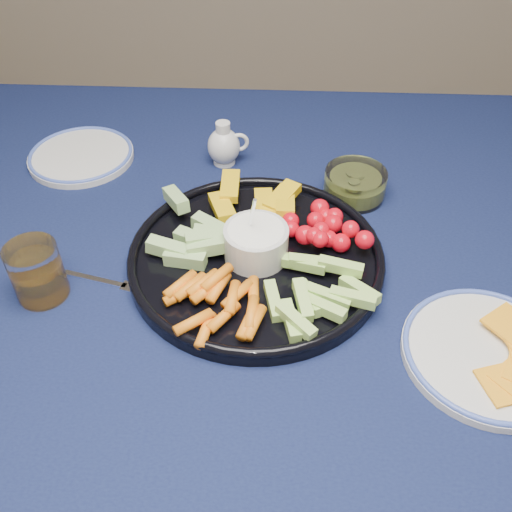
{
  "coord_description": "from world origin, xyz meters",
  "views": [
    {
      "loc": [
        0.06,
        -0.69,
        1.36
      ],
      "look_at": [
        0.03,
        -0.05,
        0.76
      ],
      "focal_mm": 40.0,
      "sensor_mm": 36.0,
      "label": 1
    }
  ],
  "objects_px": {
    "pickle_bowl": "(355,185)",
    "juice_tumbler": "(38,275)",
    "crudite_platter": "(254,253)",
    "cheese_plate": "(489,352)",
    "dining_table": "(239,281)",
    "side_plate_extra": "(81,155)",
    "creamer_pitcher": "(224,146)"
  },
  "relations": [
    {
      "from": "creamer_pitcher",
      "to": "juice_tumbler",
      "type": "bearing_deg",
      "value": -123.6
    },
    {
      "from": "dining_table",
      "to": "pickle_bowl",
      "type": "bearing_deg",
      "value": 34.81
    },
    {
      "from": "side_plate_extra",
      "to": "crudite_platter",
      "type": "bearing_deg",
      "value": -38.48
    },
    {
      "from": "cheese_plate",
      "to": "creamer_pitcher",
      "type": "bearing_deg",
      "value": 131.18
    },
    {
      "from": "crudite_platter",
      "to": "cheese_plate",
      "type": "distance_m",
      "value": 0.36
    },
    {
      "from": "creamer_pitcher",
      "to": "side_plate_extra",
      "type": "distance_m",
      "value": 0.28
    },
    {
      "from": "dining_table",
      "to": "side_plate_extra",
      "type": "bearing_deg",
      "value": 144.28
    },
    {
      "from": "crudite_platter",
      "to": "side_plate_extra",
      "type": "height_order",
      "value": "crudite_platter"
    },
    {
      "from": "creamer_pitcher",
      "to": "juice_tumbler",
      "type": "distance_m",
      "value": 0.43
    },
    {
      "from": "crudite_platter",
      "to": "cheese_plate",
      "type": "height_order",
      "value": "crudite_platter"
    },
    {
      "from": "cheese_plate",
      "to": "juice_tumbler",
      "type": "distance_m",
      "value": 0.63
    },
    {
      "from": "dining_table",
      "to": "cheese_plate",
      "type": "height_order",
      "value": "cheese_plate"
    },
    {
      "from": "side_plate_extra",
      "to": "cheese_plate",
      "type": "bearing_deg",
      "value": -33.53
    },
    {
      "from": "cheese_plate",
      "to": "juice_tumbler",
      "type": "bearing_deg",
      "value": 172.03
    },
    {
      "from": "crudite_platter",
      "to": "side_plate_extra",
      "type": "relative_size",
      "value": 1.97
    },
    {
      "from": "side_plate_extra",
      "to": "pickle_bowl",
      "type": "bearing_deg",
      "value": -10.11
    },
    {
      "from": "dining_table",
      "to": "creamer_pitcher",
      "type": "distance_m",
      "value": 0.27
    },
    {
      "from": "crudite_platter",
      "to": "creamer_pitcher",
      "type": "bearing_deg",
      "value": 104.11
    },
    {
      "from": "crudite_platter",
      "to": "creamer_pitcher",
      "type": "xyz_separation_m",
      "value": [
        -0.07,
        0.28,
        0.01
      ]
    },
    {
      "from": "pickle_bowl",
      "to": "juice_tumbler",
      "type": "bearing_deg",
      "value": -151.15
    },
    {
      "from": "crudite_platter",
      "to": "dining_table",
      "type": "bearing_deg",
      "value": 121.64
    },
    {
      "from": "juice_tumbler",
      "to": "side_plate_extra",
      "type": "xyz_separation_m",
      "value": [
        -0.04,
        0.35,
        -0.03
      ]
    },
    {
      "from": "dining_table",
      "to": "creamer_pitcher",
      "type": "relative_size",
      "value": 19.52
    },
    {
      "from": "dining_table",
      "to": "crudite_platter",
      "type": "relative_size",
      "value": 4.23
    },
    {
      "from": "creamer_pitcher",
      "to": "cheese_plate",
      "type": "relative_size",
      "value": 0.38
    },
    {
      "from": "dining_table",
      "to": "juice_tumbler",
      "type": "bearing_deg",
      "value": -155.84
    },
    {
      "from": "crudite_platter",
      "to": "creamer_pitcher",
      "type": "distance_m",
      "value": 0.29
    },
    {
      "from": "juice_tumbler",
      "to": "side_plate_extra",
      "type": "distance_m",
      "value": 0.36
    },
    {
      "from": "dining_table",
      "to": "pickle_bowl",
      "type": "xyz_separation_m",
      "value": [
        0.2,
        0.14,
        0.11
      ]
    },
    {
      "from": "dining_table",
      "to": "juice_tumbler",
      "type": "relative_size",
      "value": 18.8
    },
    {
      "from": "dining_table",
      "to": "cheese_plate",
      "type": "xyz_separation_m",
      "value": [
        0.35,
        -0.21,
        0.1
      ]
    },
    {
      "from": "creamer_pitcher",
      "to": "crudite_platter",
      "type": "bearing_deg",
      "value": -75.89
    }
  ]
}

